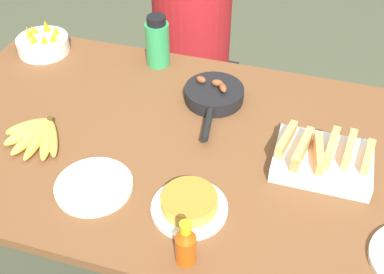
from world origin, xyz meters
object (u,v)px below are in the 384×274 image
Objects in this scene: frittata_plate_center at (189,204)px; hot_sauce_bottle at (186,245)px; melon_tray at (322,158)px; water_bottle at (157,42)px; skillet at (214,95)px; fruit_bowl_citrus at (43,43)px; person_figure at (192,69)px; empty_plate_far_left at (94,186)px; banana_bunch at (38,135)px.

frittata_plate_center is 1.48× the size of hot_sauce_bottle.
melon_tray is 0.43m from frittata_plate_center.
water_bottle is at bearing 116.43° from frittata_plate_center.
melon_tray is at bearing 56.03° from hot_sauce_bottle.
fruit_bowl_citrus reaches higher than skillet.
frittata_plate_center is at bearing -63.57° from water_bottle.
hot_sauce_bottle is at bearing -73.76° from person_figure.
fruit_bowl_citrus reaches higher than empty_plate_far_left.
water_bottle is 1.39× the size of hot_sauce_bottle.
person_figure reaches higher than water_bottle.
empty_plate_far_left is at bearing -88.89° from person_figure.
water_bottle reaches higher than skillet.
hot_sauce_bottle is (0.33, -0.16, 0.05)m from empty_plate_far_left.
frittata_plate_center is at bearing 0.21° from empty_plate_far_left.
empty_plate_far_left is at bearing -32.24° from skillet.
banana_bunch is 0.20× the size of person_figure.
melon_tray is 1.20m from fruit_bowl_citrus.
melon_tray is 0.68m from empty_plate_far_left.
banana_bunch is at bearing 151.97° from empty_plate_far_left.
person_figure reaches higher than hot_sauce_bottle.
melon_tray is 0.80× the size of skillet.
banana_bunch is at bearing -171.11° from melon_tray.
melon_tray is at bearing -49.95° from person_figure.
banana_bunch is 1.11× the size of fruit_bowl_citrus.
melon_tray reaches higher than empty_plate_far_left.
skillet is 0.66m from person_figure.
hot_sauce_bottle is 1.29m from person_figure.
person_figure is (0.03, 0.37, -0.35)m from water_bottle.
person_figure is at bearing -163.69° from skillet.
banana_bunch is 0.64× the size of skillet.
skillet is (0.49, 0.36, 0.01)m from banana_bunch.
melon_tray is at bearing -30.74° from water_bottle.
hot_sauce_bottle is (0.10, -0.66, 0.04)m from skillet.
fruit_bowl_citrus is at bearing -174.14° from water_bottle.
fruit_bowl_citrus is at bearing 129.72° from empty_plate_far_left.
skillet is 0.33m from water_bottle.
water_bottle reaches higher than fruit_bowl_citrus.
hot_sauce_bottle is at bearing -26.50° from banana_bunch.
person_figure is (-0.35, 1.20, -0.32)m from hot_sauce_bottle.
empty_plate_far_left is 0.68m from water_bottle.
fruit_bowl_citrus is (-0.75, 0.13, 0.01)m from skillet.
water_bottle is at bearing 114.25° from hot_sauce_bottle.
water_bottle is (-0.67, 0.40, 0.06)m from melon_tray.
hot_sauce_bottle is (-0.29, -0.44, 0.03)m from melon_tray.
melon_tray is 1.04m from person_figure.
frittata_plate_center is at bearing -14.15° from banana_bunch.
person_figure reaches higher than skillet.
water_bottle is (-0.34, 0.68, 0.07)m from frittata_plate_center.
water_bottle is at bearing 149.26° from melon_tray.
person_figure reaches higher than frittata_plate_center.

